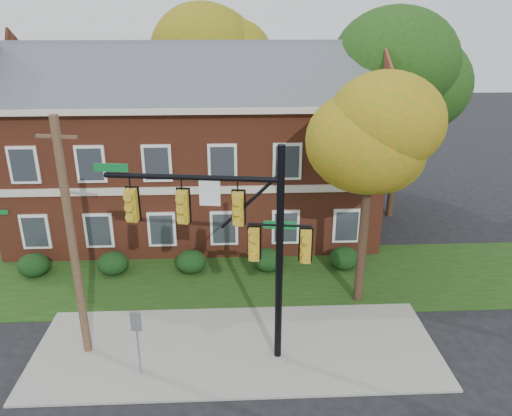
{
  "coord_description": "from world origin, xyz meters",
  "views": [
    {
      "loc": [
        -0.01,
        -13.51,
        11.0
      ],
      "look_at": [
        0.77,
        3.0,
        4.53
      ],
      "focal_mm": 35.0,
      "sensor_mm": 36.0,
      "label": 1
    }
  ],
  "objects_px": {
    "hedge_right": "(268,260)",
    "sign_post": "(137,334)",
    "hedge_far_right": "(344,258)",
    "tree_right_rear": "(411,72)",
    "hedge_center": "(191,262)",
    "utility_pole": "(72,243)",
    "apartment_building": "(195,138)",
    "hedge_far_left": "(34,265)",
    "hedge_left": "(113,263)",
    "tree_far_rear": "(221,49)",
    "tree_near_right": "(378,142)",
    "traffic_signal": "(236,233)"
  },
  "relations": [
    {
      "from": "hedge_right",
      "to": "sign_post",
      "type": "distance_m",
      "value": 8.38
    },
    {
      "from": "hedge_far_left",
      "to": "tree_near_right",
      "type": "height_order",
      "value": "tree_near_right"
    },
    {
      "from": "tree_near_right",
      "to": "utility_pole",
      "type": "xyz_separation_m",
      "value": [
        -10.4,
        -2.76,
        -2.47
      ]
    },
    {
      "from": "traffic_signal",
      "to": "apartment_building",
      "type": "bearing_deg",
      "value": 108.25
    },
    {
      "from": "utility_pole",
      "to": "hedge_far_right",
      "type": "bearing_deg",
      "value": 39.79
    },
    {
      "from": "hedge_right",
      "to": "hedge_far_right",
      "type": "relative_size",
      "value": 1.0
    },
    {
      "from": "hedge_left",
      "to": "tree_far_rear",
      "type": "distance_m",
      "value": 16.25
    },
    {
      "from": "hedge_center",
      "to": "utility_pole",
      "type": "xyz_separation_m",
      "value": [
        -3.18,
        -5.6,
        3.67
      ]
    },
    {
      "from": "hedge_right",
      "to": "traffic_signal",
      "type": "xyz_separation_m",
      "value": [
        -1.45,
        -6.11,
        4.12
      ]
    },
    {
      "from": "hedge_right",
      "to": "tree_near_right",
      "type": "height_order",
      "value": "tree_near_right"
    },
    {
      "from": "hedge_center",
      "to": "traffic_signal",
      "type": "height_order",
      "value": "traffic_signal"
    },
    {
      "from": "hedge_far_left",
      "to": "utility_pole",
      "type": "distance_m",
      "value": 7.71
    },
    {
      "from": "hedge_right",
      "to": "tree_right_rear",
      "type": "xyz_separation_m",
      "value": [
        7.81,
        6.11,
        7.6
      ]
    },
    {
      "from": "apartment_building",
      "to": "utility_pole",
      "type": "xyz_separation_m",
      "value": [
        -3.18,
        -10.85,
        -0.79
      ]
    },
    {
      "from": "hedge_far_left",
      "to": "apartment_building",
      "type": "bearing_deg",
      "value": 36.89
    },
    {
      "from": "traffic_signal",
      "to": "utility_pole",
      "type": "relative_size",
      "value": 0.91
    },
    {
      "from": "hedge_center",
      "to": "sign_post",
      "type": "xyz_separation_m",
      "value": [
        -1.13,
        -6.9,
        1.09
      ]
    },
    {
      "from": "hedge_far_left",
      "to": "hedge_right",
      "type": "height_order",
      "value": "same"
    },
    {
      "from": "tree_far_rear",
      "to": "traffic_signal",
      "type": "distance_m",
      "value": 19.67
    },
    {
      "from": "tree_right_rear",
      "to": "sign_post",
      "type": "bearing_deg",
      "value": -133.73
    },
    {
      "from": "sign_post",
      "to": "apartment_building",
      "type": "bearing_deg",
      "value": 89.97
    },
    {
      "from": "tree_near_right",
      "to": "tree_right_rear",
      "type": "distance_m",
      "value": 9.94
    },
    {
      "from": "tree_right_rear",
      "to": "hedge_far_right",
      "type": "bearing_deg",
      "value": -125.23
    },
    {
      "from": "hedge_far_left",
      "to": "hedge_center",
      "type": "bearing_deg",
      "value": 0.0
    },
    {
      "from": "apartment_building",
      "to": "traffic_signal",
      "type": "distance_m",
      "value": 11.55
    },
    {
      "from": "hedge_center",
      "to": "utility_pole",
      "type": "bearing_deg",
      "value": -119.58
    },
    {
      "from": "tree_far_rear",
      "to": "traffic_signal",
      "type": "bearing_deg",
      "value": -87.9
    },
    {
      "from": "hedge_right",
      "to": "traffic_signal",
      "type": "distance_m",
      "value": 7.52
    },
    {
      "from": "hedge_center",
      "to": "sign_post",
      "type": "distance_m",
      "value": 7.08
    },
    {
      "from": "hedge_right",
      "to": "utility_pole",
      "type": "distance_m",
      "value": 9.45
    },
    {
      "from": "hedge_far_left",
      "to": "traffic_signal",
      "type": "height_order",
      "value": "traffic_signal"
    },
    {
      "from": "hedge_left",
      "to": "utility_pole",
      "type": "height_order",
      "value": "utility_pole"
    },
    {
      "from": "apartment_building",
      "to": "hedge_left",
      "type": "height_order",
      "value": "apartment_building"
    },
    {
      "from": "apartment_building",
      "to": "hedge_far_right",
      "type": "height_order",
      "value": "apartment_building"
    },
    {
      "from": "apartment_building",
      "to": "tree_near_right",
      "type": "height_order",
      "value": "apartment_building"
    },
    {
      "from": "apartment_building",
      "to": "hedge_left",
      "type": "relative_size",
      "value": 13.43
    },
    {
      "from": "utility_pole",
      "to": "sign_post",
      "type": "xyz_separation_m",
      "value": [
        2.04,
        -1.31,
        -2.59
      ]
    },
    {
      "from": "tree_near_right",
      "to": "traffic_signal",
      "type": "distance_m",
      "value": 6.45
    },
    {
      "from": "tree_far_rear",
      "to": "hedge_left",
      "type": "bearing_deg",
      "value": -110.29
    },
    {
      "from": "hedge_right",
      "to": "tree_near_right",
      "type": "bearing_deg",
      "value": -37.28
    },
    {
      "from": "tree_right_rear",
      "to": "hedge_left",
      "type": "bearing_deg",
      "value": -157.58
    },
    {
      "from": "utility_pole",
      "to": "hedge_right",
      "type": "bearing_deg",
      "value": 50.95
    },
    {
      "from": "hedge_center",
      "to": "utility_pole",
      "type": "height_order",
      "value": "utility_pole"
    },
    {
      "from": "hedge_right",
      "to": "tree_near_right",
      "type": "distance_m",
      "value": 7.72
    },
    {
      "from": "hedge_far_right",
      "to": "tree_right_rear",
      "type": "distance_m",
      "value": 10.66
    },
    {
      "from": "apartment_building",
      "to": "hedge_far_left",
      "type": "bearing_deg",
      "value": -143.11
    },
    {
      "from": "hedge_center",
      "to": "hedge_far_right",
      "type": "bearing_deg",
      "value": 0.0
    },
    {
      "from": "tree_right_rear",
      "to": "utility_pole",
      "type": "relative_size",
      "value": 1.28
    },
    {
      "from": "hedge_far_left",
      "to": "tree_near_right",
      "type": "xyz_separation_m",
      "value": [
        14.22,
        -2.83,
        6.14
      ]
    },
    {
      "from": "tree_near_right",
      "to": "sign_post",
      "type": "xyz_separation_m",
      "value": [
        -8.36,
        -4.07,
        -5.06
      ]
    }
  ]
}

